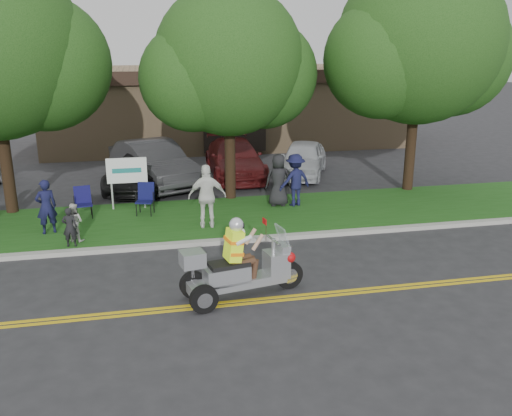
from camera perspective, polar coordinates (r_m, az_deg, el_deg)
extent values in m
plane|color=#28282B|center=(11.97, 0.63, -8.64)|extent=(120.00, 120.00, 0.00)
cube|color=gold|center=(11.46, 1.27, -9.82)|extent=(60.00, 0.10, 0.01)
cube|color=gold|center=(11.60, 1.08, -9.48)|extent=(60.00, 0.10, 0.01)
cube|color=#A8A89E|center=(14.71, -1.97, -3.42)|extent=(60.00, 0.25, 0.12)
cube|color=#1C4F15|center=(16.72, -3.26, -0.94)|extent=(60.00, 4.00, 0.10)
cube|color=#9E7F5B|center=(30.03, -3.61, 10.76)|extent=(18.00, 8.00, 4.00)
cube|color=black|center=(25.91, -2.32, 13.60)|extent=(18.00, 0.30, 0.60)
cylinder|color=#332114|center=(18.25, -25.05, 6.26)|extent=(0.36, 0.36, 4.59)
sphere|color=#1A4213|center=(18.07, -21.48, 13.94)|extent=(4.05, 4.05, 4.05)
cylinder|color=#332114|center=(18.23, -2.78, 7.18)|extent=(0.36, 0.36, 4.20)
sphere|color=#1A4213|center=(17.99, -2.89, 15.21)|extent=(4.80, 4.80, 4.80)
sphere|color=#1A4213|center=(18.53, 0.75, 13.89)|extent=(3.60, 3.60, 3.60)
sphere|color=#1A4213|center=(17.66, -6.71, 13.39)|extent=(3.36, 3.36, 3.36)
cylinder|color=#332114|center=(20.08, 16.14, 8.24)|extent=(0.36, 0.36, 4.76)
sphere|color=#1A4213|center=(19.89, 16.83, 16.49)|extent=(5.60, 5.60, 5.60)
sphere|color=#1A4213|center=(20.85, 19.81, 14.80)|extent=(4.20, 4.20, 4.20)
sphere|color=#1A4213|center=(19.10, 13.15, 14.98)|extent=(3.92, 3.92, 3.92)
cylinder|color=silver|center=(17.78, -14.88, 1.26)|extent=(0.06, 0.06, 1.10)
cylinder|color=silver|center=(17.75, -11.67, 1.46)|extent=(0.06, 0.06, 1.10)
cube|color=white|center=(17.57, -13.45, 3.87)|extent=(1.25, 0.06, 0.80)
cylinder|color=black|center=(11.97, 3.49, -7.05)|extent=(0.64, 0.26, 0.62)
cylinder|color=black|center=(10.97, -5.51, -9.54)|extent=(0.60, 0.26, 0.58)
cylinder|color=black|center=(11.61, -6.62, -8.02)|extent=(0.60, 0.26, 0.58)
cube|color=#A9ACB2|center=(11.53, -1.63, -7.75)|extent=(2.02, 0.83, 0.19)
cube|color=#A9ACB2|center=(11.34, -3.11, -7.00)|extent=(1.00, 0.64, 0.36)
cube|color=black|center=(11.27, -2.88, -5.95)|extent=(0.89, 0.58, 0.10)
cube|color=#A9ACB2|center=(11.72, 2.15, -5.91)|extent=(0.55, 0.57, 0.57)
cube|color=silver|center=(11.56, 2.83, -3.05)|extent=(0.28, 0.50, 0.50)
cube|color=#A9ACB2|center=(10.96, -6.72, -5.33)|extent=(0.54, 0.51, 0.31)
sphere|color=#B20C0F|center=(11.63, 3.53, -5.13)|extent=(0.23, 0.23, 0.23)
cube|color=#CAF71A|center=(11.16, -2.36, -3.91)|extent=(0.43, 0.47, 0.67)
sphere|color=silver|center=(11.03, -2.08, -1.76)|extent=(0.30, 0.30, 0.30)
cylinder|color=black|center=(17.02, -18.30, -0.59)|extent=(0.03, 0.03, 0.39)
cylinder|color=black|center=(17.04, -16.87, -0.44)|extent=(0.03, 0.03, 0.39)
cylinder|color=black|center=(17.40, -18.38, -0.23)|extent=(0.03, 0.03, 0.39)
cylinder|color=black|center=(17.42, -16.97, -0.09)|extent=(0.03, 0.03, 0.39)
cube|color=#12104C|center=(17.16, -17.69, 0.32)|extent=(0.56, 0.52, 0.04)
cube|color=#12104C|center=(17.30, -17.81, 1.36)|extent=(0.51, 0.22, 0.53)
cylinder|color=black|center=(16.92, -12.48, -0.20)|extent=(0.03, 0.03, 0.41)
cylinder|color=black|center=(16.81, -11.02, -0.23)|extent=(0.03, 0.03, 0.41)
cylinder|color=black|center=(17.30, -12.13, 0.19)|extent=(0.03, 0.03, 0.41)
cylinder|color=black|center=(17.19, -10.70, 0.17)|extent=(0.03, 0.03, 0.41)
cube|color=#0E1145|center=(16.99, -11.62, 0.67)|extent=(0.61, 0.58, 0.04)
cube|color=#0E1145|center=(17.13, -11.49, 1.77)|extent=(0.53, 0.28, 0.55)
imported|color=#15163B|center=(15.98, -21.21, 0.14)|extent=(0.65, 0.54, 1.53)
imported|color=white|center=(15.43, -5.15, 1.24)|extent=(1.11, 0.54, 1.83)
imported|color=#16183E|center=(17.56, 4.13, 2.96)|extent=(1.24, 0.93, 1.70)
imported|color=black|center=(17.51, 2.38, 2.96)|extent=(0.91, 0.68, 1.70)
imported|color=black|center=(14.79, -19.01, -1.91)|extent=(0.40, 0.27, 1.05)
imported|color=silver|center=(15.17, -18.63, -1.43)|extent=(0.62, 0.56, 1.04)
imported|color=#2C2C2E|center=(20.91, -10.74, 4.63)|extent=(3.51, 5.39, 1.68)
imported|color=black|center=(20.48, -12.07, 3.76)|extent=(2.94, 4.98, 1.30)
imported|color=#541314|center=(21.96, -2.25, 5.19)|extent=(2.12, 5.05, 1.46)
imported|color=#BBBDC3|center=(22.18, 4.98, 5.20)|extent=(3.18, 4.45, 1.41)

